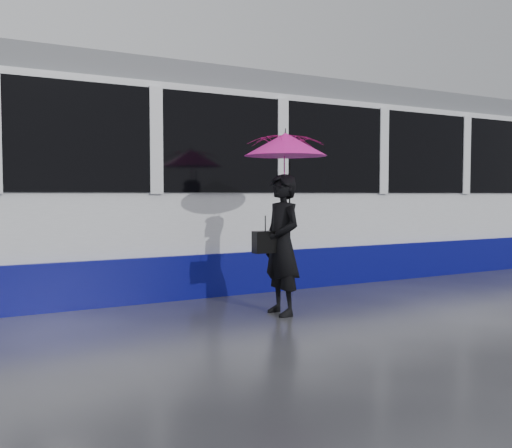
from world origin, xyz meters
TOP-DOWN VIEW (x-y plane):
  - ground at (0.00, 0.00)m, footprint 90.00×90.00m
  - rails at (0.00, 2.50)m, footprint 34.00×1.51m
  - tram at (0.83, 2.50)m, footprint 26.00×2.56m
  - woman at (1.40, -0.23)m, footprint 0.42×0.63m
  - umbrella at (1.45, -0.23)m, footprint 1.02×1.02m
  - handbag at (1.18, -0.21)m, footprint 0.31×0.14m

SIDE VIEW (x-z plane):
  - ground at x=0.00m, z-range 0.00..0.00m
  - rails at x=0.00m, z-range 0.00..0.02m
  - woman at x=1.40m, z-range 0.00..1.72m
  - handbag at x=1.18m, z-range 0.68..1.12m
  - tram at x=0.83m, z-range -0.04..3.31m
  - umbrella at x=1.45m, z-range 1.30..2.46m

